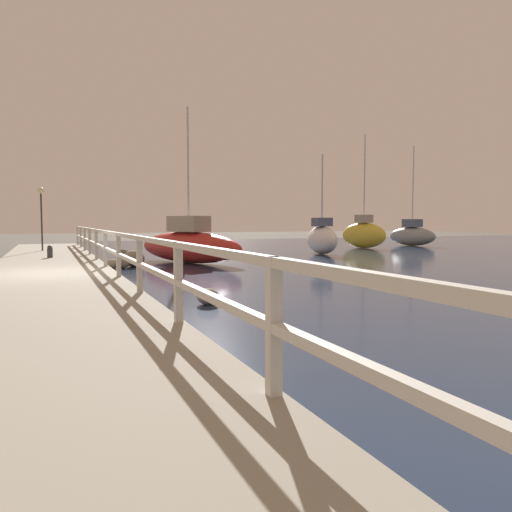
{
  "coord_description": "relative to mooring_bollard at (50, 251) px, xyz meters",
  "views": [
    {
      "loc": [
        -0.03,
        -13.64,
        1.65
      ],
      "look_at": [
        4.15,
        -3.64,
        0.9
      ],
      "focal_mm": 35.0,
      "sensor_mm": 36.0,
      "label": 1
    }
  ],
  "objects": [
    {
      "name": "mooring_bollard",
      "position": [
        0.0,
        0.0,
        0.0
      ],
      "size": [
        0.19,
        0.19,
        0.45
      ],
      "color": "#333338",
      "rests_on": "dock_walkway"
    },
    {
      "name": "sailboat_yellow",
      "position": [
        18.09,
        6.55,
        0.32
      ],
      "size": [
        2.03,
        3.29,
        6.97
      ],
      "rotation": [
        0.0,
        0.0,
        0.36
      ],
      "color": "gold",
      "rests_on": "water_surface"
    },
    {
      "name": "sailboat_gray",
      "position": [
        22.94,
        7.85,
        0.17
      ],
      "size": [
        1.9,
        3.83,
        6.74
      ],
      "rotation": [
        0.0,
        0.0,
        0.22
      ],
      "color": "gray",
      "rests_on": "water_surface"
    },
    {
      "name": "boulder_far_strip",
      "position": [
        2.85,
        -10.07,
        -0.41
      ],
      "size": [
        0.44,
        0.39,
        0.33
      ],
      "color": "gray",
      "rests_on": "ground"
    },
    {
      "name": "railing",
      "position": [
        1.49,
        -5.85,
        0.49
      ],
      "size": [
        0.1,
        32.5,
        1.05
      ],
      "color": "beige",
      "rests_on": "dock_walkway"
    },
    {
      "name": "boulder_upstream",
      "position": [
        2.81,
        -1.03,
        -0.27
      ],
      "size": [
        0.8,
        0.72,
        0.6
      ],
      "color": "slate",
      "rests_on": "ground"
    },
    {
      "name": "dock_lamp",
      "position": [
        -0.29,
        4.84,
        2.01
      ],
      "size": [
        0.3,
        0.3,
        2.84
      ],
      "color": "#2D2D33",
      "rests_on": "dock_walkway"
    },
    {
      "name": "boulder_downstream",
      "position": [
        2.95,
        2.96,
        -0.34
      ],
      "size": [
        0.6,
        0.54,
        0.45
      ],
      "color": "#666056",
      "rests_on": "ground"
    },
    {
      "name": "boulder_water_edge",
      "position": [
        2.33,
        -1.56,
        -0.37
      ],
      "size": [
        0.53,
        0.48,
        0.4
      ],
      "color": "slate",
      "rests_on": "ground"
    },
    {
      "name": "boulder_near_dock",
      "position": [
        2.01,
        -1.53,
        -0.4
      ],
      "size": [
        0.45,
        0.4,
        0.34
      ],
      "color": "gray",
      "rests_on": "ground"
    },
    {
      "name": "sailboat_red",
      "position": [
        5.12,
        -0.17,
        0.16
      ],
      "size": [
        3.61,
        5.85,
        6.12
      ],
      "rotation": [
        0.0,
        0.0,
        0.43
      ],
      "color": "red",
      "rests_on": "water_surface"
    },
    {
      "name": "sailboat_white",
      "position": [
        12.76,
        2.52,
        0.22
      ],
      "size": [
        1.61,
        3.49,
        5.02
      ],
      "rotation": [
        0.0,
        0.0,
        -0.17
      ],
      "color": "white",
      "rests_on": "water_surface"
    },
    {
      "name": "dock_walkway",
      "position": [
        -0.02,
        -5.85,
        -0.4
      ],
      "size": [
        3.21,
        36.0,
        0.34
      ],
      "color": "gray",
      "rests_on": "ground"
    },
    {
      "name": "ground_plane",
      "position": [
        -0.02,
        -5.85,
        -0.57
      ],
      "size": [
        120.0,
        120.0,
        0.0
      ],
      "primitive_type": "plane",
      "color": "#4C473D"
    }
  ]
}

